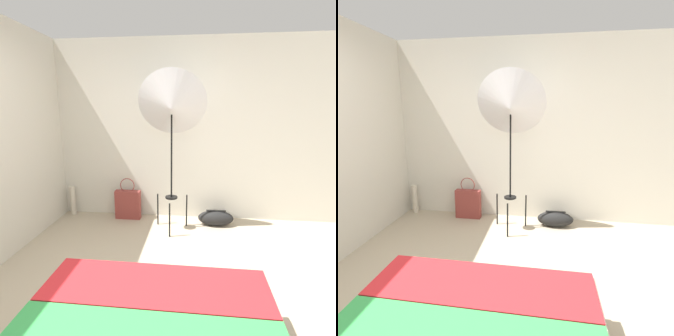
% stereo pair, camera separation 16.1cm
% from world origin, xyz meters
% --- Properties ---
extents(wall_back, '(8.00, 0.05, 2.60)m').
position_xyz_m(wall_back, '(0.00, 2.39, 1.30)').
color(wall_back, beige).
rests_on(wall_back, ground_plane).
extents(photo_umbrella, '(0.89, 0.54, 2.12)m').
position_xyz_m(photo_umbrella, '(0.04, 1.91, 1.66)').
color(photo_umbrella, black).
rests_on(photo_umbrella, ground_plane).
extents(tote_bag, '(0.38, 0.12, 0.63)m').
position_xyz_m(tote_bag, '(-0.64, 2.19, 0.23)').
color(tote_bag, brown).
rests_on(tote_bag, ground_plane).
extents(duffel_bag, '(0.50, 0.22, 0.22)m').
position_xyz_m(duffel_bag, '(0.66, 2.09, 0.11)').
color(duffel_bag, black).
rests_on(duffel_bag, ground_plane).
extents(paper_roll, '(0.08, 0.08, 0.45)m').
position_xyz_m(paper_roll, '(-1.55, 2.25, 0.23)').
color(paper_roll, beige).
rests_on(paper_roll, ground_plane).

